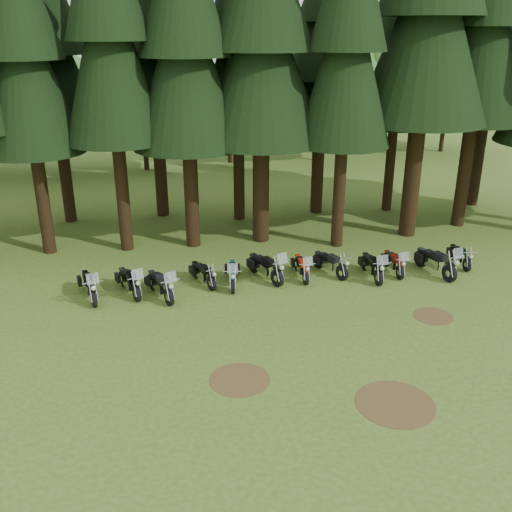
% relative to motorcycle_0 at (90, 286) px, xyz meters
% --- Properties ---
extents(ground, '(120.00, 120.00, 0.00)m').
position_rel_motorcycle_0_xyz_m(ground, '(7.64, -4.48, -0.49)').
color(ground, '#3F6119').
rests_on(ground, ground).
extents(pine_front_2, '(4.32, 4.32, 16.22)m').
position_rel_motorcycle_0_xyz_m(pine_front_2, '(-2.14, 5.34, 9.22)').
color(pine_front_2, black).
rests_on(pine_front_2, ground).
extents(pine_front_3, '(4.32, 4.32, 17.57)m').
position_rel_motorcycle_0_xyz_m(pine_front_3, '(1.35, 5.03, 10.03)').
color(pine_front_3, black).
rests_on(pine_front_3, ground).
extents(pine_front_4, '(4.95, 4.95, 16.33)m').
position_rel_motorcycle_0_xyz_m(pine_front_4, '(4.43, 4.92, 9.29)').
color(pine_front_4, black).
rests_on(pine_front_4, ground).
extents(pine_front_5, '(5.81, 5.81, 16.72)m').
position_rel_motorcycle_0_xyz_m(pine_front_5, '(7.71, 4.96, 9.52)').
color(pine_front_5, black).
rests_on(pine_front_5, ground).
extents(pine_front_6, '(4.15, 4.15, 16.75)m').
position_rel_motorcycle_0_xyz_m(pine_front_6, '(11.07, 3.54, 9.54)').
color(pine_front_6, black).
rests_on(pine_front_6, ground).
extents(pine_back_1, '(4.52, 4.52, 16.22)m').
position_rel_motorcycle_0_xyz_m(pine_back_1, '(-1.62, 9.86, 9.22)').
color(pine_back_1, black).
rests_on(pine_back_1, ground).
extents(pine_back_2, '(4.85, 4.85, 16.30)m').
position_rel_motorcycle_0_xyz_m(pine_back_2, '(3.26, 9.92, 9.27)').
color(pine_back_2, black).
rests_on(pine_back_2, ground).
extents(pine_back_3, '(4.35, 4.35, 16.20)m').
position_rel_motorcycle_0_xyz_m(pine_back_3, '(7.27, 8.46, 9.21)').
color(pine_back_3, black).
rests_on(pine_back_3, ground).
extents(pine_back_4, '(4.94, 4.94, 13.78)m').
position_rel_motorcycle_0_xyz_m(pine_back_4, '(11.68, 8.77, 7.76)').
color(pine_back_4, black).
rests_on(pine_back_4, ground).
extents(pine_back_5, '(3.94, 3.94, 16.33)m').
position_rel_motorcycle_0_xyz_m(pine_back_5, '(15.71, 8.38, 9.29)').
color(pine_back_5, black).
rests_on(pine_back_5, ground).
extents(pine_back_6, '(4.59, 4.59, 16.58)m').
position_rel_motorcycle_0_xyz_m(pine_back_6, '(21.00, 8.31, 9.44)').
color(pine_back_6, black).
rests_on(pine_back_6, ground).
extents(decid_2, '(6.72, 6.53, 8.40)m').
position_rel_motorcycle_0_xyz_m(decid_2, '(-2.80, 20.30, 4.47)').
color(decid_2, black).
rests_on(decid_2, ground).
extents(decid_3, '(6.12, 5.95, 7.65)m').
position_rel_motorcycle_0_xyz_m(decid_3, '(2.92, 20.65, 4.02)').
color(decid_3, black).
rests_on(decid_3, ground).
extents(decid_4, '(5.93, 5.76, 7.41)m').
position_rel_motorcycle_0_xyz_m(decid_4, '(9.22, 21.84, 3.88)').
color(decid_4, black).
rests_on(decid_4, ground).
extents(decid_5, '(8.45, 8.21, 10.56)m').
position_rel_motorcycle_0_xyz_m(decid_5, '(15.93, 21.23, 5.74)').
color(decid_5, black).
rests_on(decid_5, ground).
extents(decid_6, '(7.06, 6.86, 8.82)m').
position_rel_motorcycle_0_xyz_m(decid_6, '(22.49, 22.53, 4.71)').
color(decid_6, black).
rests_on(decid_6, ground).
extents(decid_7, '(8.44, 8.20, 10.55)m').
position_rel_motorcycle_0_xyz_m(decid_7, '(27.10, 22.35, 5.73)').
color(decid_7, black).
rests_on(decid_7, ground).
extents(dirt_patch_0, '(1.80, 1.80, 0.01)m').
position_rel_motorcycle_0_xyz_m(dirt_patch_0, '(4.64, -6.48, -0.48)').
color(dirt_patch_0, '#4C3D1E').
rests_on(dirt_patch_0, ground).
extents(dirt_patch_1, '(1.40, 1.40, 0.01)m').
position_rel_motorcycle_0_xyz_m(dirt_patch_1, '(12.14, -3.98, -0.48)').
color(dirt_patch_1, '#4C3D1E').
rests_on(dirt_patch_1, ground).
extents(dirt_patch_2, '(2.20, 2.20, 0.01)m').
position_rel_motorcycle_0_xyz_m(dirt_patch_2, '(8.64, -8.48, -0.48)').
color(dirt_patch_2, '#4C3D1E').
rests_on(dirt_patch_2, ground).
extents(motorcycle_0, '(0.81, 2.32, 1.46)m').
position_rel_motorcycle_0_xyz_m(motorcycle_0, '(0.00, 0.00, 0.00)').
color(motorcycle_0, black).
rests_on(motorcycle_0, ground).
extents(motorcycle_1, '(1.00, 2.23, 1.43)m').
position_rel_motorcycle_0_xyz_m(motorcycle_1, '(1.49, 0.10, -0.01)').
color(motorcycle_1, black).
rests_on(motorcycle_1, ground).
extents(motorcycle_2, '(1.05, 2.27, 1.46)m').
position_rel_motorcycle_0_xyz_m(motorcycle_2, '(2.64, -0.46, -0.00)').
color(motorcycle_2, black).
rests_on(motorcycle_2, ground).
extents(motorcycle_3, '(0.82, 1.95, 0.83)m').
position_rel_motorcycle_0_xyz_m(motorcycle_3, '(4.38, 0.43, -0.07)').
color(motorcycle_3, black).
rests_on(motorcycle_3, ground).
extents(motorcycle_4, '(0.59, 2.16, 1.36)m').
position_rel_motorcycle_0_xyz_m(motorcycle_4, '(5.51, 0.08, -0.03)').
color(motorcycle_4, black).
rests_on(motorcycle_4, ground).
extents(motorcycle_5, '(1.19, 2.36, 1.53)m').
position_rel_motorcycle_0_xyz_m(motorcycle_5, '(6.93, 0.37, 0.02)').
color(motorcycle_5, black).
rests_on(motorcycle_5, ground).
extents(motorcycle_6, '(0.39, 2.07, 1.30)m').
position_rel_motorcycle_0_xyz_m(motorcycle_6, '(8.43, 0.26, -0.05)').
color(motorcycle_6, black).
rests_on(motorcycle_6, ground).
extents(motorcycle_7, '(0.93, 2.04, 0.88)m').
position_rel_motorcycle_0_xyz_m(motorcycle_7, '(9.69, 0.37, -0.04)').
color(motorcycle_7, black).
rests_on(motorcycle_7, ground).
extents(motorcycle_8, '(0.42, 2.25, 1.42)m').
position_rel_motorcycle_0_xyz_m(motorcycle_8, '(11.26, -0.34, -0.02)').
color(motorcycle_8, black).
rests_on(motorcycle_8, ground).
extents(motorcycle_9, '(0.39, 2.07, 1.30)m').
position_rel_motorcycle_0_xyz_m(motorcycle_9, '(12.35, -0.03, -0.05)').
color(motorcycle_9, black).
rests_on(motorcycle_9, ground).
extents(motorcycle_10, '(0.89, 2.50, 1.58)m').
position_rel_motorcycle_0_xyz_m(motorcycle_10, '(13.98, -0.53, 0.04)').
color(motorcycle_10, black).
rests_on(motorcycle_10, ground).
extents(motorcycle_11, '(0.33, 1.96, 0.80)m').
position_rel_motorcycle_0_xyz_m(motorcycle_11, '(15.51, 0.16, -0.08)').
color(motorcycle_11, black).
rests_on(motorcycle_11, ground).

